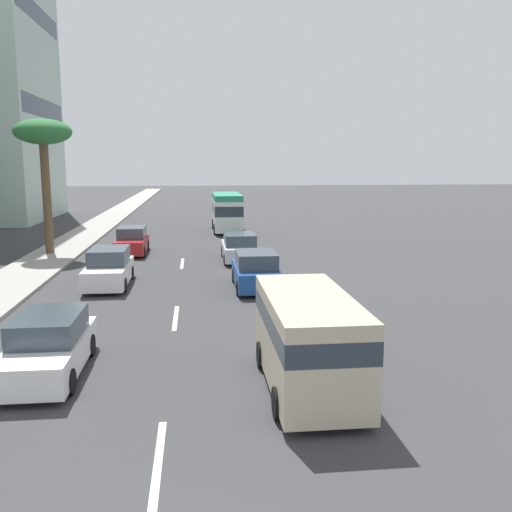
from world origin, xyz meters
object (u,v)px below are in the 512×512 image
at_px(car_fourth, 132,241).
at_px(palm_tree, 43,138).
at_px(van_lead, 308,336).
at_px(minibus_second, 227,211).
at_px(car_fifth, 109,268).
at_px(car_third, 239,248).
at_px(car_sixth, 49,347).
at_px(car_seventh, 256,271).

bearing_deg(car_fourth, palm_tree, -89.06).
distance_m(van_lead, palm_tree, 25.03).
relative_size(van_lead, palm_tree, 0.66).
xyz_separation_m(minibus_second, car_fifth, (-19.67, 6.52, -0.88)).
relative_size(car_third, car_sixth, 1.00).
bearing_deg(car_fourth, car_third, 63.93).
height_order(van_lead, minibus_second, minibus_second).
distance_m(car_seventh, palm_tree, 16.60).
bearing_deg(car_seventh, minibus_second, 0.24).
xyz_separation_m(van_lead, minibus_second, (32.15, 0.16, 0.31)).
distance_m(van_lead, car_fourth, 22.57).
xyz_separation_m(car_third, car_fourth, (3.14, 6.42, 0.03)).
bearing_deg(car_sixth, car_third, 158.97).
height_order(van_lead, car_fifth, van_lead).
bearing_deg(car_seventh, car_fourth, 32.43).
height_order(minibus_second, car_seventh, minibus_second).
relative_size(car_sixth, palm_tree, 0.56).
height_order(car_sixth, car_seventh, car_seventh).
relative_size(car_seventh, palm_tree, 0.54).
height_order(car_fifth, car_sixth, car_fifth).
bearing_deg(palm_tree, car_fifth, -151.60).
bearing_deg(van_lead, car_fifth, 28.15).
distance_m(car_third, car_seventh, 7.21).
relative_size(car_fourth, car_sixth, 1.00).
distance_m(car_fifth, car_seventh, 6.73).
relative_size(car_third, car_seventh, 1.03).
xyz_separation_m(car_fourth, car_sixth, (-19.86, 0.01, -0.02)).
xyz_separation_m(van_lead, car_fifth, (12.48, 6.68, -0.56)).
xyz_separation_m(car_fourth, palm_tree, (-0.08, 4.90, 6.23)).
relative_size(minibus_second, car_fifth, 1.49).
distance_m(minibus_second, car_fourth, 12.45).
bearing_deg(minibus_second, car_seventh, -179.76).
bearing_deg(car_seventh, car_fifth, 79.16).
bearing_deg(car_fifth, car_fourth, 179.76).
relative_size(car_sixth, car_seventh, 1.03).
height_order(car_seventh, palm_tree, palm_tree).
bearing_deg(palm_tree, car_fourth, -89.06).
height_order(car_fourth, car_seventh, car_seventh).
bearing_deg(van_lead, palm_tree, 28.25).
relative_size(car_third, palm_tree, 0.56).
distance_m(minibus_second, palm_tree, 16.49).
relative_size(van_lead, car_third, 1.18).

